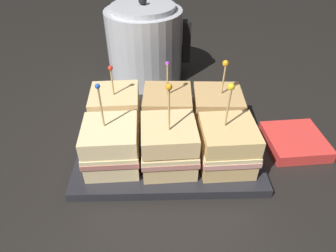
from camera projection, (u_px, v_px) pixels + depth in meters
ground_plane at (168, 151)px, 0.60m from camera, size 6.00×6.00×0.00m
serving_platter at (168, 148)px, 0.59m from camera, size 0.34×0.24×0.02m
sandwich_front_left at (112, 146)px, 0.52m from camera, size 0.10×0.10×0.16m
sandwich_front_center at (169, 146)px, 0.52m from camera, size 0.10×0.10×0.17m
sandwich_front_right at (227, 146)px, 0.52m from camera, size 0.10×0.10×0.17m
sandwich_back_left at (116, 111)px, 0.60m from camera, size 0.10×0.10×0.15m
sandwich_back_center at (168, 112)px, 0.60m from camera, size 0.10×0.10×0.16m
sandwich_back_right at (217, 111)px, 0.60m from camera, size 0.10×0.10×0.15m
kettle_steel at (145, 44)px, 0.78m from camera, size 0.22×0.19×0.21m
napkin_stack at (295, 141)px, 0.60m from camera, size 0.12×0.12×0.02m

